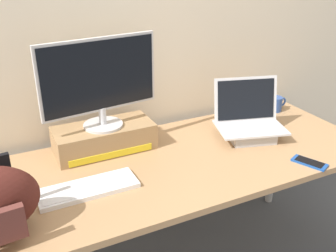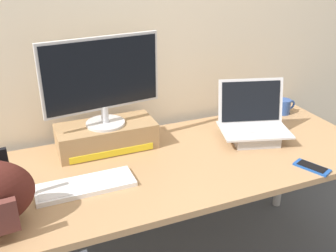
{
  "view_description": "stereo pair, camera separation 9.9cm",
  "coord_description": "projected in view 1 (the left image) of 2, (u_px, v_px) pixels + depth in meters",
  "views": [
    {
      "loc": [
        -0.69,
        -1.39,
        1.63
      ],
      "look_at": [
        0.0,
        0.0,
        0.91
      ],
      "focal_mm": 41.24,
      "sensor_mm": 36.0,
      "label": 1
    },
    {
      "loc": [
        -0.6,
        -1.43,
        1.63
      ],
      "look_at": [
        0.0,
        0.0,
        0.91
      ],
      "focal_mm": 41.24,
      "sensor_mm": 36.0,
      "label": 2
    }
  ],
  "objects": [
    {
      "name": "toner_box_yellow",
      "position": [
        104.0,
        138.0,
        1.86
      ],
      "size": [
        0.47,
        0.22,
        0.13
      ],
      "color": "#9E7A51",
      "rests_on": "desk"
    },
    {
      "name": "back_wall",
      "position": [
        126.0,
        20.0,
        1.94
      ],
      "size": [
        7.0,
        0.1,
        2.6
      ],
      "primitive_type": "cube",
      "color": "beige",
      "rests_on": "ground"
    },
    {
      "name": "cell_phone",
      "position": [
        310.0,
        163.0,
        1.76
      ],
      "size": [
        0.12,
        0.17,
        0.01
      ],
      "rotation": [
        0.0,
        0.0,
        0.42
      ],
      "color": "#19479E",
      "rests_on": "desk"
    },
    {
      "name": "desk",
      "position": [
        168.0,
        173.0,
        1.81
      ],
      "size": [
        2.03,
        0.77,
        0.73
      ],
      "color": "#A87F56",
      "rests_on": "ground"
    },
    {
      "name": "desktop_monitor",
      "position": [
        100.0,
        81.0,
        1.74
      ],
      "size": [
        0.56,
        0.19,
        0.42
      ],
      "rotation": [
        0.0,
        0.0,
        0.12
      ],
      "color": "silver",
      "rests_on": "toner_box_yellow"
    },
    {
      "name": "external_keyboard",
      "position": [
        88.0,
        188.0,
        1.56
      ],
      "size": [
        0.4,
        0.15,
        0.02
      ],
      "rotation": [
        0.0,
        0.0,
        0.0
      ],
      "color": "white",
      "rests_on": "desk"
    },
    {
      "name": "open_laptop",
      "position": [
        249.0,
        126.0,
        2.0
      ],
      "size": [
        0.39,
        0.32,
        0.29
      ],
      "rotation": [
        0.0,
        0.0,
        -0.28
      ],
      "color": "#ADADB2",
      "rests_on": "desk"
    },
    {
      "name": "coffee_mug",
      "position": [
        275.0,
        104.0,
        2.33
      ],
      "size": [
        0.13,
        0.08,
        0.09
      ],
      "color": "#2D4C93",
      "rests_on": "desk"
    }
  ]
}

